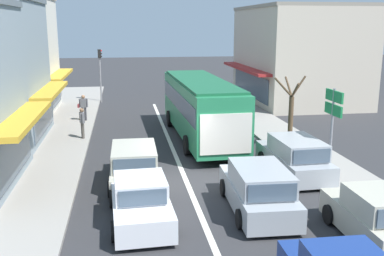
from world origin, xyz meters
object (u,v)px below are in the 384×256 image
(parked_wagon_kerb_second, at_px, (294,157))
(wagon_behind_bus_mid, at_px, (258,190))
(city_bus, at_px, (201,105))
(street_tree_right, at_px, (291,114))
(sedan_queue_gap_filler, at_px, (140,201))
(parked_hatchback_kerb_front, at_px, (375,217))
(traffic_light_downstreet, at_px, (100,67))
(directional_road_sign, at_px, (333,111))
(pedestrian_browsing_midblock, at_px, (82,121))
(wagon_adjacent_lane_trail, at_px, (134,166))
(pedestrian_with_handbag_near, at_px, (83,106))

(parked_wagon_kerb_second, bearing_deg, wagon_behind_bus_mid, -127.42)
(city_bus, height_order, street_tree_right, street_tree_right)
(sedan_queue_gap_filler, xyz_separation_m, parked_hatchback_kerb_front, (6.58, -2.31, 0.05))
(city_bus, bearing_deg, traffic_light_downstreet, 114.52)
(directional_road_sign, bearing_deg, street_tree_right, 91.59)
(wagon_behind_bus_mid, height_order, sedan_queue_gap_filler, wagon_behind_bus_mid)
(parked_wagon_kerb_second, distance_m, traffic_light_downstreet, 21.16)
(city_bus, relative_size, parked_wagon_kerb_second, 2.40)
(street_tree_right, bearing_deg, directional_road_sign, -88.41)
(city_bus, height_order, pedestrian_browsing_midblock, city_bus)
(directional_road_sign, distance_m, street_tree_right, 4.34)
(parked_hatchback_kerb_front, distance_m, directional_road_sign, 6.08)
(city_bus, relative_size, wagon_behind_bus_mid, 2.39)
(wagon_adjacent_lane_trail, bearing_deg, pedestrian_with_handbag_near, 103.35)
(traffic_light_downstreet, xyz_separation_m, directional_road_sign, (10.00, -19.50, -0.15))
(directional_road_sign, distance_m, pedestrian_with_handbag_near, 16.21)
(sedan_queue_gap_filler, bearing_deg, pedestrian_browsing_midblock, 103.81)
(sedan_queue_gap_filler, xyz_separation_m, wagon_adjacent_lane_trail, (-0.09, 3.38, 0.08))
(directional_road_sign, bearing_deg, wagon_behind_bus_mid, -142.24)
(street_tree_right, xyz_separation_m, pedestrian_with_handbag_near, (-10.66, 7.76, -0.67))
(sedan_queue_gap_filler, xyz_separation_m, directional_road_sign, (7.87, 3.29, 2.04))
(directional_road_sign, bearing_deg, pedestrian_browsing_midblock, 145.01)
(wagon_adjacent_lane_trail, distance_m, directional_road_sign, 8.20)
(traffic_light_downstreet, height_order, pedestrian_browsing_midblock, traffic_light_downstreet)
(wagon_adjacent_lane_trail, bearing_deg, city_bus, 60.69)
(pedestrian_with_handbag_near, height_order, pedestrian_browsing_midblock, same)
(city_bus, distance_m, pedestrian_with_handbag_near, 8.42)
(wagon_adjacent_lane_trail, height_order, pedestrian_with_handbag_near, pedestrian_with_handbag_near)
(parked_wagon_kerb_second, height_order, pedestrian_browsing_midblock, pedestrian_browsing_midblock)
(city_bus, xyz_separation_m, parked_wagon_kerb_second, (2.79, -6.52, -1.14))
(street_tree_right, bearing_deg, traffic_light_downstreet, 122.89)
(parked_wagon_kerb_second, xyz_separation_m, street_tree_right, (1.29, 3.95, 0.99))
(wagon_adjacent_lane_trail, height_order, pedestrian_browsing_midblock, pedestrian_browsing_midblock)
(traffic_light_downstreet, bearing_deg, directional_road_sign, -62.86)
(sedan_queue_gap_filler, relative_size, street_tree_right, 1.17)
(city_bus, distance_m, parked_wagon_kerb_second, 7.18)
(wagon_behind_bus_mid, height_order, directional_road_sign, directional_road_sign)
(city_bus, bearing_deg, pedestrian_with_handbag_near, 141.71)
(city_bus, xyz_separation_m, traffic_light_downstreet, (-5.80, 12.71, 0.97))
(wagon_behind_bus_mid, height_order, traffic_light_downstreet, traffic_light_downstreet)
(wagon_behind_bus_mid, xyz_separation_m, parked_wagon_kerb_second, (2.58, 3.37, 0.00))
(traffic_light_downstreet, bearing_deg, parked_wagon_kerb_second, -65.93)
(directional_road_sign, xyz_separation_m, street_tree_right, (-0.12, 4.23, -0.97))
(wagon_behind_bus_mid, bearing_deg, parked_hatchback_kerb_front, -43.01)
(wagon_behind_bus_mid, relative_size, street_tree_right, 1.25)
(parked_wagon_kerb_second, xyz_separation_m, directional_road_sign, (1.41, -0.28, 1.96))
(directional_road_sign, bearing_deg, traffic_light_downstreet, 117.14)
(wagon_behind_bus_mid, bearing_deg, city_bus, 91.25)
(wagon_behind_bus_mid, bearing_deg, sedan_queue_gap_filler, -177.08)
(directional_road_sign, bearing_deg, city_bus, 121.74)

